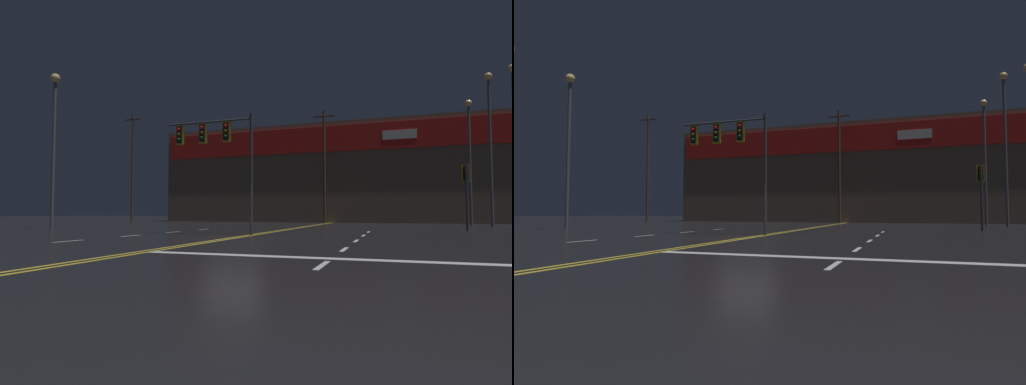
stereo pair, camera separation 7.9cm
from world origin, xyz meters
The scene contains 9 objects.
ground_plane centered at (0.00, 0.00, 0.00)m, with size 200.00×200.00×0.00m, color black.
road_markings centered at (0.93, -1.14, 0.00)m, with size 14.60×60.00×0.01m.
traffic_signal_median centered at (-1.94, 2.38, 4.49)m, with size 4.50×0.36×5.71m.
traffic_signal_corner_northeast centered at (10.16, 10.46, 2.78)m, with size 0.42×0.36×3.79m.
streetlight_near_right centered at (12.29, 22.32, 6.65)m, with size 0.56×0.56×10.59m.
streetlight_median_approach centered at (-13.79, 4.11, 6.22)m, with size 0.56×0.56×9.79m.
streetlight_far_right centered at (13.03, 18.37, 7.15)m, with size 0.56×0.56×11.51m.
building_backdrop centered at (0.00, 31.61, 5.33)m, with size 38.91×10.23×10.63m.
utility_pole_row centered at (-2.54, 25.10, 6.01)m, with size 46.84×0.26×12.90m.
Camera 1 is at (6.28, -15.05, 1.03)m, focal length 28.00 mm.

